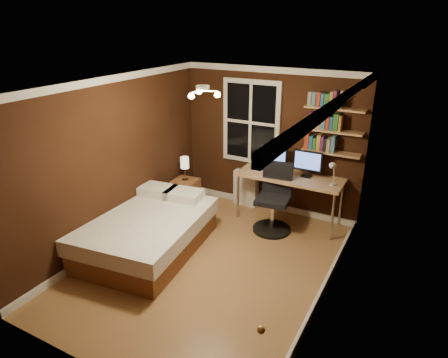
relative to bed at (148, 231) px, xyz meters
The scene contains 24 objects.
floor 1.05m from the bed, ahead, with size 4.20×4.20×0.00m, color brown.
wall_back 2.59m from the bed, 65.34° to the left, with size 3.20×0.04×2.50m, color black.
wall_left 1.13m from the bed, behind, with size 0.04×4.20×2.50m, color black.
wall_right 2.77m from the bed, ahead, with size 0.04×4.20×2.50m, color black.
ceiling 2.43m from the bed, ahead, with size 3.20×4.20×0.02m, color white.
window 2.58m from the bed, 73.10° to the left, with size 1.06×0.06×1.46m, color silver.
door 3.07m from the bed, 29.44° to the right, with size 0.03×0.82×2.05m, color black, non-canonical shape.
door_knob 3.18m from the bed, 34.64° to the right, with size 0.06×0.06×0.06m, color gold.
ceiling_fixture 2.33m from the bed, ahead, with size 0.44×0.44×0.18m, color beige, non-canonical shape.
bookshelf_lower 3.09m from the bed, 44.76° to the left, with size 0.92×0.22×0.03m, color #A97952.
books_row_lower 3.13m from the bed, 44.76° to the left, with size 0.48×0.16×0.23m, color maroon, non-canonical shape.
bookshelf_middle 3.21m from the bed, 44.76° to the left, with size 0.92×0.22×0.03m, color #A97952.
books_row_middle 3.27m from the bed, 44.76° to the left, with size 0.54×0.16×0.23m, color navy, non-canonical shape.
bookshelf_upper 3.37m from the bed, 44.76° to the left, with size 0.92×0.22×0.03m, color #A97952.
books_row_upper 3.44m from the bed, 44.76° to the left, with size 0.54×0.16×0.23m, color #285E29, non-canonical shape.
bed is the anchor object (origin of this frame).
nightstand 1.51m from the bed, 101.71° to the left, with size 0.42×0.42×0.52m, color brown.
bedside_lamp 1.57m from the bed, 101.71° to the left, with size 0.15×0.15×0.43m, color white, non-canonical shape.
radiator 2.16m from the bed, 73.36° to the left, with size 0.44×0.15×0.66m, color silver.
desk 2.43m from the bed, 50.49° to the left, with size 1.73×0.65×0.82m.
monitor_left 2.38m from the bed, 58.49° to the left, with size 0.47×0.12×0.44m, color black, non-canonical shape.
monitor_right 2.72m from the bed, 47.51° to the left, with size 0.47×0.12×0.44m, color black, non-canonical shape.
desk_lamp 2.90m from the bed, 37.45° to the left, with size 0.14×0.32×0.44m, color silver, non-canonical shape.
office_chair 2.02m from the bed, 45.86° to the left, with size 0.62×0.62×1.12m.
Camera 1 is at (2.44, -4.10, 3.23)m, focal length 32.00 mm.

